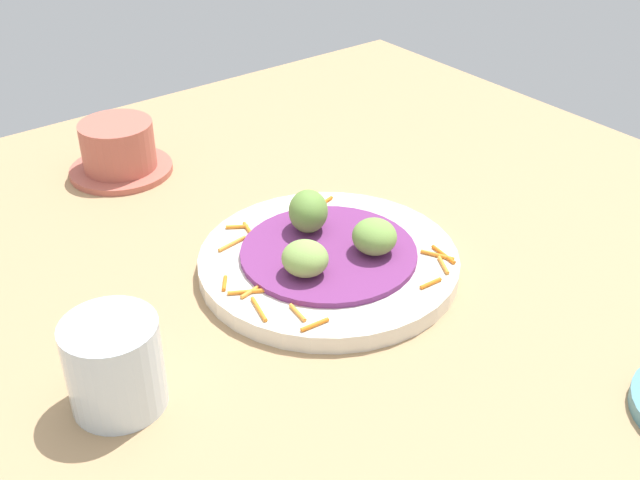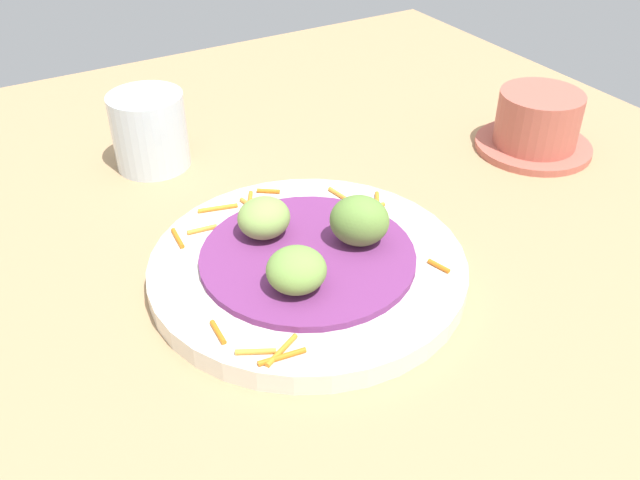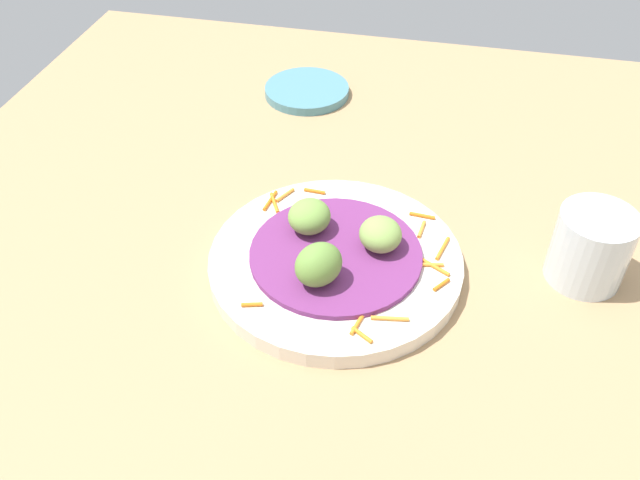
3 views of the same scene
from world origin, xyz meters
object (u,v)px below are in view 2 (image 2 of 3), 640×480
at_px(main_plate, 308,268).
at_px(guac_scoop_center, 267,217).
at_px(guac_scoop_left, 359,221).
at_px(water_glass, 150,131).
at_px(terracotta_bowl, 537,124).
at_px(guac_scoop_right, 296,270).

bearing_deg(main_plate, guac_scoop_center, 19.82).
xyz_separation_m(guac_scoop_left, guac_scoop_center, (0.05, 0.06, -0.01)).
relative_size(main_plate, water_glass, 3.32).
bearing_deg(water_glass, main_plate, -169.59).
relative_size(guac_scoop_center, terracotta_bowl, 0.36).
height_order(guac_scoop_right, water_glass, water_glass).
bearing_deg(terracotta_bowl, guac_scoop_left, 105.79).
distance_m(guac_scoop_right, water_glass, 0.29).
bearing_deg(terracotta_bowl, water_glass, 64.39).
bearing_deg(guac_scoop_center, guac_scoop_right, 169.82).
relative_size(guac_scoop_left, terracotta_bowl, 0.39).
bearing_deg(main_plate, guac_scoop_left, -100.18).
height_order(main_plate, guac_scoop_left, guac_scoop_left).
relative_size(main_plate, guac_scoop_center, 5.78).
bearing_deg(main_plate, water_glass, 10.41).
bearing_deg(water_glass, terracotta_bowl, -115.61).
distance_m(guac_scoop_center, terracotta_bowl, 0.35).
distance_m(main_plate, guac_scoop_right, 0.06).
height_order(terracotta_bowl, water_glass, water_glass).
xyz_separation_m(main_plate, terracotta_bowl, (0.07, -0.33, 0.02)).
bearing_deg(guac_scoop_center, terracotta_bowl, -85.09).
xyz_separation_m(guac_scoop_right, water_glass, (0.29, 0.02, -0.00)).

